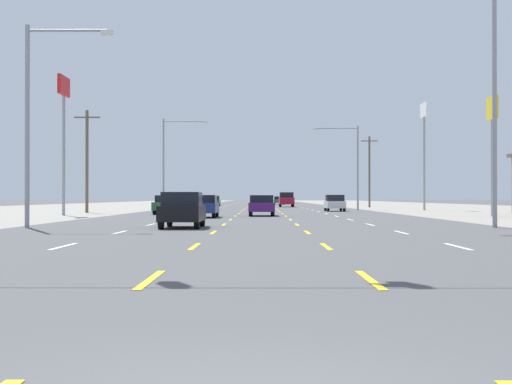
{
  "coord_description": "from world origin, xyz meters",
  "views": [
    {
      "loc": [
        0.01,
        -4.26,
        1.32
      ],
      "look_at": [
        -0.44,
        64.5,
        1.83
      ],
      "focal_mm": 49.55,
      "sensor_mm": 36.0,
      "label": 1
    }
  ],
  "objects_px": {
    "sedan_inner_left_near": "(203,206)",
    "streetlight_right_row_1": "(352,160)",
    "pole_sign_left_row_1": "(64,109)",
    "hatchback_far_right_far": "(335,203)",
    "hatchback_inner_left_nearest": "(182,210)",
    "streetlight_left_row_0": "(36,110)",
    "pole_sign_right_row_2": "(424,128)",
    "sedan_far_left_midfar": "(167,204)",
    "pole_sign_right_row_1": "(492,127)",
    "streetlight_right_row_0": "(482,86)",
    "sedan_center_turn_mid": "(262,205)",
    "streetlight_left_row_1": "(168,156)",
    "hatchback_far_left_farthest": "(214,201)",
    "suv_inner_right_farther": "(286,199)",
    "sedan_inner_right_distant_a": "(279,200)"
  },
  "relations": [
    {
      "from": "hatchback_far_right_far",
      "to": "streetlight_right_row_0",
      "type": "height_order",
      "value": "streetlight_right_row_0"
    },
    {
      "from": "sedan_inner_right_distant_a",
      "to": "streetlight_left_row_0",
      "type": "bearing_deg",
      "value": -97.7
    },
    {
      "from": "hatchback_far_left_farthest",
      "to": "pole_sign_left_row_1",
      "type": "relative_size",
      "value": 0.39
    },
    {
      "from": "sedan_far_left_midfar",
      "to": "hatchback_far_left_farthest",
      "type": "relative_size",
      "value": 1.15
    },
    {
      "from": "suv_inner_right_farther",
      "to": "pole_sign_right_row_2",
      "type": "xyz_separation_m",
      "value": [
        12.97,
        -24.62,
        7.27
      ]
    },
    {
      "from": "hatchback_inner_left_nearest",
      "to": "hatchback_far_left_farthest",
      "type": "bearing_deg",
      "value": 92.73
    },
    {
      "from": "sedan_inner_left_near",
      "to": "streetlight_left_row_0",
      "type": "height_order",
      "value": "streetlight_left_row_0"
    },
    {
      "from": "streetlight_left_row_1",
      "to": "sedan_center_turn_mid",
      "type": "bearing_deg",
      "value": -67.79
    },
    {
      "from": "pole_sign_left_row_1",
      "to": "streetlight_left_row_0",
      "type": "relative_size",
      "value": 1.14
    },
    {
      "from": "hatchback_far_right_far",
      "to": "streetlight_right_row_1",
      "type": "relative_size",
      "value": 0.45
    },
    {
      "from": "sedan_inner_left_near",
      "to": "pole_sign_right_row_1",
      "type": "height_order",
      "value": "pole_sign_right_row_1"
    },
    {
      "from": "pole_sign_left_row_1",
      "to": "hatchback_far_right_far",
      "type": "bearing_deg",
      "value": 35.47
    },
    {
      "from": "pole_sign_left_row_1",
      "to": "streetlight_right_row_0",
      "type": "bearing_deg",
      "value": -40.55
    },
    {
      "from": "streetlight_right_row_0",
      "to": "pole_sign_left_row_1",
      "type": "bearing_deg",
      "value": 139.45
    },
    {
      "from": "sedan_far_left_midfar",
      "to": "streetlight_left_row_0",
      "type": "bearing_deg",
      "value": -96.1
    },
    {
      "from": "sedan_inner_left_near",
      "to": "hatchback_far_left_farthest",
      "type": "xyz_separation_m",
      "value": [
        -3.16,
        58.29,
        0.03
      ]
    },
    {
      "from": "suv_inner_right_farther",
      "to": "sedan_inner_right_distant_a",
      "type": "distance_m",
      "value": 31.35
    },
    {
      "from": "pole_sign_right_row_2",
      "to": "streetlight_left_row_1",
      "type": "xyz_separation_m",
      "value": [
        -26.09,
        2.66,
        -2.71
      ]
    },
    {
      "from": "sedan_inner_left_near",
      "to": "sedan_inner_right_distant_a",
      "type": "height_order",
      "value": "same"
    },
    {
      "from": "sedan_inner_left_near",
      "to": "streetlight_right_row_1",
      "type": "distance_m",
      "value": 31.09
    },
    {
      "from": "sedan_far_left_midfar",
      "to": "pole_sign_right_row_2",
      "type": "distance_m",
      "value": 29.82
    },
    {
      "from": "pole_sign_left_row_1",
      "to": "suv_inner_right_farther",
      "type": "bearing_deg",
      "value": 68.22
    },
    {
      "from": "sedan_inner_left_near",
      "to": "streetlight_right_row_1",
      "type": "height_order",
      "value": "streetlight_right_row_1"
    },
    {
      "from": "sedan_center_turn_mid",
      "to": "hatchback_far_right_far",
      "type": "xyz_separation_m",
      "value": [
        6.88,
        16.36,
        0.03
      ]
    },
    {
      "from": "sedan_inner_right_distant_a",
      "to": "sedan_far_left_midfar",
      "type": "bearing_deg",
      "value": -98.22
    },
    {
      "from": "sedan_inner_left_near",
      "to": "streetlight_left_row_1",
      "type": "relative_size",
      "value": 0.47
    },
    {
      "from": "hatchback_inner_left_nearest",
      "to": "streetlight_left_row_0",
      "type": "bearing_deg",
      "value": 177.95
    },
    {
      "from": "sedan_far_left_midfar",
      "to": "pole_sign_right_row_2",
      "type": "relative_size",
      "value": 0.42
    },
    {
      "from": "sedan_far_left_midfar",
      "to": "hatchback_far_left_farthest",
      "type": "height_order",
      "value": "hatchback_far_left_farthest"
    },
    {
      "from": "hatchback_far_right_far",
      "to": "streetlight_left_row_0",
      "type": "height_order",
      "value": "streetlight_left_row_0"
    },
    {
      "from": "sedan_center_turn_mid",
      "to": "pole_sign_left_row_1",
      "type": "height_order",
      "value": "pole_sign_left_row_1"
    },
    {
      "from": "pole_sign_right_row_1",
      "to": "pole_sign_right_row_2",
      "type": "height_order",
      "value": "pole_sign_right_row_2"
    },
    {
      "from": "streetlight_left_row_0",
      "to": "streetlight_right_row_0",
      "type": "xyz_separation_m",
      "value": [
        19.37,
        0.0,
        1.03
      ]
    },
    {
      "from": "sedan_inner_right_distant_a",
      "to": "hatchback_far_right_far",
      "type": "bearing_deg",
      "value": -86.52
    },
    {
      "from": "pole_sign_right_row_1",
      "to": "streetlight_left_row_0",
      "type": "height_order",
      "value": "streetlight_left_row_0"
    },
    {
      "from": "pole_sign_right_row_2",
      "to": "sedan_far_left_midfar",
      "type": "bearing_deg",
      "value": -145.09
    },
    {
      "from": "hatchback_far_right_far",
      "to": "pole_sign_right_row_2",
      "type": "xyz_separation_m",
      "value": [
        9.5,
        4.75,
        7.51
      ]
    },
    {
      "from": "streetlight_left_row_0",
      "to": "streetlight_right_row_0",
      "type": "bearing_deg",
      "value": 0.0
    },
    {
      "from": "sedan_center_turn_mid",
      "to": "streetlight_right_row_1",
      "type": "height_order",
      "value": "streetlight_right_row_1"
    },
    {
      "from": "hatchback_inner_left_nearest",
      "to": "streetlight_left_row_0",
      "type": "height_order",
      "value": "streetlight_left_row_0"
    },
    {
      "from": "hatchback_far_right_far",
      "to": "streetlight_right_row_0",
      "type": "distance_m",
      "value": 36.1
    },
    {
      "from": "sedan_inner_left_near",
      "to": "sedan_center_turn_mid",
      "type": "distance_m",
      "value": 5.49
    },
    {
      "from": "sedan_inner_right_distant_a",
      "to": "suv_inner_right_farther",
      "type": "bearing_deg",
      "value": -89.59
    },
    {
      "from": "pole_sign_left_row_1",
      "to": "pole_sign_right_row_2",
      "type": "xyz_separation_m",
      "value": [
        30.75,
        19.89,
        0.58
      ]
    },
    {
      "from": "suv_inner_right_farther",
      "to": "streetlight_right_row_0",
      "type": "height_order",
      "value": "streetlight_right_row_0"
    },
    {
      "from": "sedan_center_turn_mid",
      "to": "sedan_far_left_midfar",
      "type": "height_order",
      "value": "same"
    },
    {
      "from": "sedan_center_turn_mid",
      "to": "sedan_far_left_midfar",
      "type": "relative_size",
      "value": 1.0
    },
    {
      "from": "sedan_far_left_midfar",
      "to": "suv_inner_right_farther",
      "type": "distance_m",
      "value": 42.5
    },
    {
      "from": "sedan_inner_left_near",
      "to": "hatchback_far_left_farthest",
      "type": "distance_m",
      "value": 58.37
    },
    {
      "from": "sedan_inner_right_distant_a",
      "to": "streetlight_left_row_0",
      "type": "relative_size",
      "value": 0.51
    }
  ]
}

